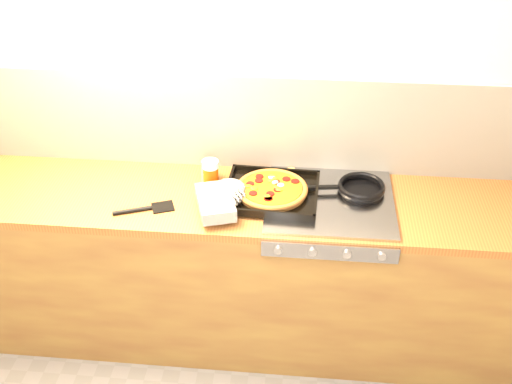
# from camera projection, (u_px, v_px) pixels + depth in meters

# --- Properties ---
(room_shell) EXTENTS (3.20, 3.20, 3.20)m
(room_shell) POSITION_uv_depth(u_px,v_px,m) (242.00, 123.00, 2.97)
(room_shell) COLOR white
(room_shell) RESTS_ON ground
(counter_run) EXTENTS (3.20, 0.62, 0.90)m
(counter_run) POSITION_uv_depth(u_px,v_px,m) (237.00, 268.00, 3.12)
(counter_run) COLOR olive
(counter_run) RESTS_ON ground
(stovetop) EXTENTS (0.60, 0.56, 0.02)m
(stovetop) POSITION_uv_depth(u_px,v_px,m) (330.00, 201.00, 2.83)
(stovetop) COLOR #98989D
(stovetop) RESTS_ON counter_run
(pizza_on_tray) EXTENTS (0.59, 0.50, 0.07)m
(pizza_on_tray) POSITION_uv_depth(u_px,v_px,m) (256.00, 193.00, 2.82)
(pizza_on_tray) COLOR black
(pizza_on_tray) RESTS_ON stovetop
(frying_pan) EXTENTS (0.39, 0.26, 0.04)m
(frying_pan) POSITION_uv_depth(u_px,v_px,m) (360.00, 188.00, 2.87)
(frying_pan) COLOR black
(frying_pan) RESTS_ON stovetop
(tomato_can) EXTENTS (0.10, 0.10, 0.11)m
(tomato_can) POSITION_uv_depth(u_px,v_px,m) (209.00, 171.00, 2.96)
(tomato_can) COLOR #AB0D1C
(tomato_can) RESTS_ON counter_run
(juice_glass) EXTENTS (0.09, 0.09, 0.13)m
(juice_glass) POSITION_uv_depth(u_px,v_px,m) (211.00, 173.00, 2.92)
(juice_glass) COLOR #DE4A0D
(juice_glass) RESTS_ON counter_run
(wooden_spoon) EXTENTS (0.28, 0.15, 0.02)m
(wooden_spoon) POSITION_uv_depth(u_px,v_px,m) (274.00, 173.00, 3.03)
(wooden_spoon) COLOR tan
(wooden_spoon) RESTS_ON counter_run
(black_spatula) EXTENTS (0.28, 0.15, 0.02)m
(black_spatula) POSITION_uv_depth(u_px,v_px,m) (145.00, 209.00, 2.77)
(black_spatula) COLOR black
(black_spatula) RESTS_ON counter_run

